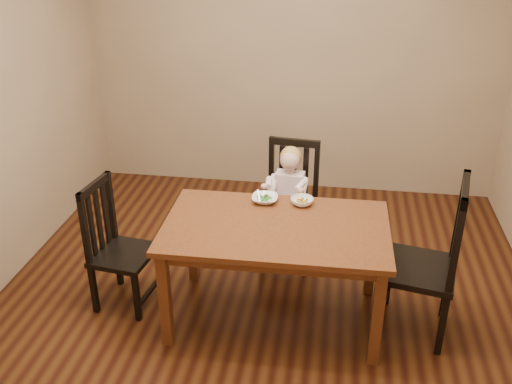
# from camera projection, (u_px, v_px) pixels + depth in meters

# --- Properties ---
(room) EXTENTS (4.01, 4.01, 2.71)m
(room) POSITION_uv_depth(u_px,v_px,m) (266.00, 127.00, 3.66)
(room) COLOR #46240E
(room) RESTS_ON ground
(dining_table) EXTENTS (1.50, 0.91, 0.74)m
(dining_table) POSITION_uv_depth(u_px,v_px,m) (276.00, 236.00, 3.79)
(dining_table) COLOR #4D2312
(dining_table) RESTS_ON room
(chair_child) EXTENTS (0.47, 0.45, 0.99)m
(chair_child) POSITION_uv_depth(u_px,v_px,m) (290.00, 204.00, 4.59)
(chair_child) COLOR black
(chair_child) RESTS_ON room
(chair_left) EXTENTS (0.44, 0.46, 0.95)m
(chair_left) POSITION_uv_depth(u_px,v_px,m) (117.00, 247.00, 4.04)
(chair_left) COLOR black
(chair_left) RESTS_ON room
(chair_right) EXTENTS (0.55, 0.57, 1.13)m
(chair_right) POSITION_uv_depth(u_px,v_px,m) (429.00, 262.00, 3.71)
(chair_right) COLOR black
(chair_right) RESTS_ON room
(toddler) EXTENTS (0.33, 0.39, 0.50)m
(toddler) POSITION_uv_depth(u_px,v_px,m) (289.00, 193.00, 4.49)
(toddler) COLOR white
(toddler) RESTS_ON chair_child
(bowl_peas) EXTENTS (0.19, 0.19, 0.04)m
(bowl_peas) POSITION_uv_depth(u_px,v_px,m) (265.00, 199.00, 4.04)
(bowl_peas) COLOR white
(bowl_peas) RESTS_ON dining_table
(bowl_veg) EXTENTS (0.21, 0.21, 0.05)m
(bowl_veg) POSITION_uv_depth(u_px,v_px,m) (302.00, 201.00, 4.00)
(bowl_veg) COLOR white
(bowl_veg) RESTS_ON dining_table
(fork) EXTENTS (0.05, 0.12, 0.05)m
(fork) POSITION_uv_depth(u_px,v_px,m) (259.00, 197.00, 4.02)
(fork) COLOR silver
(fork) RESTS_ON bowl_peas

